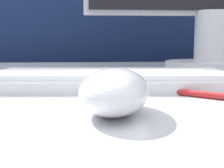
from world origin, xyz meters
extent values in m
cube|color=navy|center=(0.00, 0.70, 0.73)|extent=(5.00, 0.03, 1.47)
ellipsoid|color=white|center=(-0.08, -0.22, 0.77)|extent=(0.08, 0.12, 0.04)
cube|color=silver|center=(-0.07, -0.04, 0.76)|extent=(0.37, 0.17, 0.02)
cube|color=white|center=(-0.07, -0.04, 0.77)|extent=(0.35, 0.15, 0.01)
cylinder|color=silver|center=(0.20, 0.26, 0.76)|extent=(0.22, 0.22, 0.02)
cylinder|color=silver|center=(0.20, 0.26, 0.83)|extent=(0.08, 0.08, 0.12)
camera|label=1|loc=(-0.10, -0.50, 0.81)|focal=50.00mm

